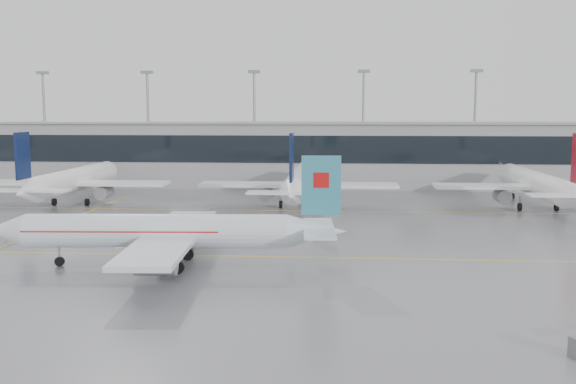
{
  "coord_description": "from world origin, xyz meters",
  "views": [
    {
      "loc": [
        5.48,
        -62.14,
        14.36
      ],
      "look_at": [
        0.0,
        12.0,
        5.0
      ],
      "focal_mm": 40.0,
      "sensor_mm": 36.0,
      "label": 1
    }
  ],
  "objects": [
    {
      "name": "air_canada_jet",
      "position": [
        -9.74,
        -4.71,
        3.25
      ],
      "size": [
        33.91,
        26.45,
        10.36
      ],
      "rotation": [
        0.0,
        0.0,
        3.2
      ],
      "color": "silver",
      "rests_on": "ground"
    },
    {
      "name": "taxi_line_north",
      "position": [
        0.0,
        30.0,
        0.01
      ],
      "size": [
        120.0,
        0.25,
        0.01
      ],
      "primitive_type": "cube",
      "color": "yellow",
      "rests_on": "ground"
    },
    {
      "name": "terminal_roof",
      "position": [
        0.0,
        62.0,
        12.2
      ],
      "size": [
        182.0,
        16.0,
        0.4
      ],
      "primitive_type": "cube",
      "color": "gray",
      "rests_on": "ground"
    },
    {
      "name": "light_masts",
      "position": [
        0.0,
        68.0,
        13.34
      ],
      "size": [
        156.4,
        1.0,
        22.6
      ],
      "color": "gray",
      "rests_on": "ground"
    },
    {
      "name": "taxi_line_cross",
      "position": [
        -30.0,
        15.0,
        0.01
      ],
      "size": [
        0.25,
        60.0,
        0.01
      ],
      "primitive_type": "cube",
      "color": "yellow",
      "rests_on": "ground"
    },
    {
      "name": "taxi_line_main",
      "position": [
        0.0,
        0.0,
        0.01
      ],
      "size": [
        120.0,
        0.25,
        0.01
      ],
      "primitive_type": "cube",
      "color": "yellow",
      "rests_on": "ground"
    },
    {
      "name": "parked_jet_c",
      "position": [
        -0.0,
        33.69,
        3.71
      ],
      "size": [
        29.64,
        36.96,
        11.72
      ],
      "rotation": [
        0.0,
        0.0,
        1.57
      ],
      "color": "white",
      "rests_on": "ground"
    },
    {
      "name": "terminal",
      "position": [
        0.0,
        62.0,
        6.0
      ],
      "size": [
        180.0,
        15.0,
        12.0
      ],
      "primitive_type": "cube",
      "color": "gray",
      "rests_on": "ground"
    },
    {
      "name": "terminal_glass",
      "position": [
        0.0,
        54.45,
        7.5
      ],
      "size": [
        180.0,
        0.2,
        5.0
      ],
      "primitive_type": "cube",
      "color": "black",
      "rests_on": "ground"
    },
    {
      "name": "ground",
      "position": [
        0.0,
        0.0,
        0.0
      ],
      "size": [
        320.0,
        320.0,
        0.0
      ],
      "primitive_type": "plane",
      "color": "gray",
      "rests_on": "ground"
    },
    {
      "name": "parked_jet_d",
      "position": [
        35.0,
        33.69,
        3.71
      ],
      "size": [
        29.64,
        36.96,
        11.72
      ],
      "rotation": [
        0.0,
        0.0,
        1.57
      ],
      "color": "white",
      "rests_on": "ground"
    },
    {
      "name": "parked_jet_b",
      "position": [
        -35.0,
        33.69,
        3.71
      ],
      "size": [
        29.64,
        36.96,
        11.72
      ],
      "rotation": [
        0.0,
        0.0,
        1.57
      ],
      "color": "white",
      "rests_on": "ground"
    }
  ]
}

